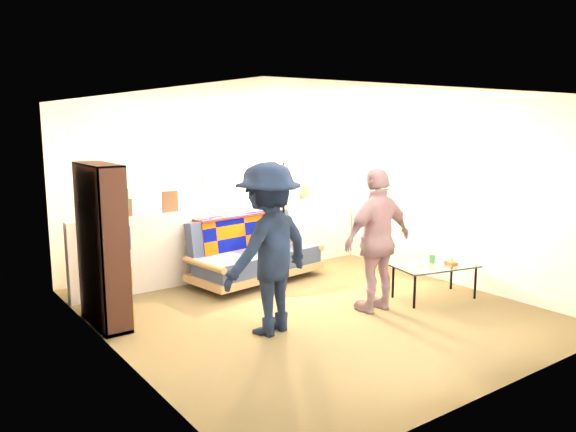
# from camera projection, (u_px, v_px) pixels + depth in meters

# --- Properties ---
(ground) EXTENTS (5.00, 5.00, 0.00)m
(ground) POSITION_uv_depth(u_px,v_px,m) (308.00, 309.00, 6.58)
(ground) COLOR brown
(ground) RESTS_ON ground
(room_shell) EXTENTS (4.60, 5.05, 2.45)m
(room_shell) POSITION_uv_depth(u_px,v_px,m) (285.00, 164.00, 6.68)
(room_shell) COLOR silver
(room_shell) RESTS_ON ground
(half_wall_ledge) EXTENTS (4.45, 0.15, 1.00)m
(half_wall_ledge) POSITION_uv_depth(u_px,v_px,m) (230.00, 241.00, 7.93)
(half_wall_ledge) COLOR silver
(half_wall_ledge) RESTS_ON ground
(ledge_decor) EXTENTS (2.97, 0.02, 0.45)m
(ledge_decor) POSITION_uv_depth(u_px,v_px,m) (216.00, 195.00, 7.68)
(ledge_decor) COLOR brown
(ledge_decor) RESTS_ON half_wall_ledge
(futon_sofa) EXTENTS (1.95, 1.13, 0.79)m
(futon_sofa) POSITION_uv_depth(u_px,v_px,m) (254.00, 254.00, 7.72)
(futon_sofa) COLOR tan
(futon_sofa) RESTS_ON ground
(bookshelf) EXTENTS (0.29, 0.87, 1.74)m
(bookshelf) POSITION_uv_depth(u_px,v_px,m) (102.00, 251.00, 5.95)
(bookshelf) COLOR black
(bookshelf) RESTS_ON ground
(coffee_table) EXTENTS (1.10, 0.75, 0.52)m
(coffee_table) POSITION_uv_depth(u_px,v_px,m) (435.00, 267.00, 6.92)
(coffee_table) COLOR black
(coffee_table) RESTS_ON ground
(floor_lamp) EXTENTS (0.36, 0.31, 1.67)m
(floor_lamp) POSITION_uv_depth(u_px,v_px,m) (283.00, 190.00, 8.18)
(floor_lamp) COLOR black
(floor_lamp) RESTS_ON ground
(person_left) EXTENTS (1.27, 0.92, 1.77)m
(person_left) POSITION_uv_depth(u_px,v_px,m) (269.00, 249.00, 5.73)
(person_left) COLOR black
(person_left) RESTS_ON ground
(person_right) EXTENTS (0.98, 0.42, 1.66)m
(person_right) POSITION_uv_depth(u_px,v_px,m) (378.00, 240.00, 6.41)
(person_right) COLOR #C98291
(person_right) RESTS_ON ground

